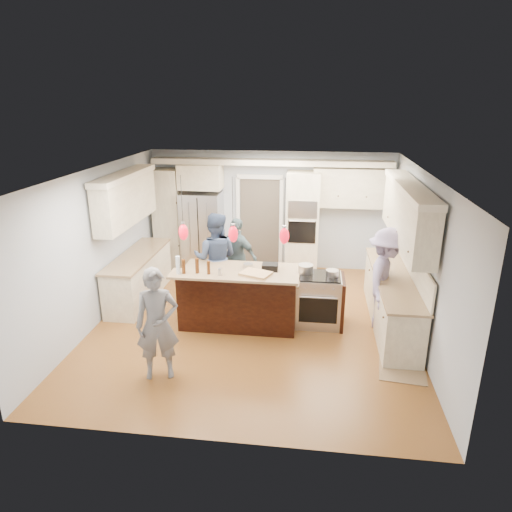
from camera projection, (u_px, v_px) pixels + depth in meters
The scene contains 23 objects.
ground_plane at pixel (254, 323), 8.16m from camera, with size 6.00×6.00×0.00m, color olive.
room_shell at pixel (253, 225), 7.56m from camera, with size 5.54×6.04×2.72m.
refrigerator at pixel (202, 231), 10.52m from camera, with size 0.90×0.70×1.80m, color #B7B7BC.
oven_column at pixel (302, 224), 10.19m from camera, with size 0.72×0.69×2.30m.
back_upper_cabinets at pixel (237, 198), 10.29m from camera, with size 5.30×0.61×2.54m.
right_counter_run at pixel (397, 268), 7.80m from camera, with size 0.64×3.10×2.51m.
left_cabinets at pixel (134, 248), 8.86m from camera, with size 0.64×2.30×2.51m.
kitchen_island at pixel (240, 296), 8.10m from camera, with size 2.10×1.46×1.12m.
island_range at pixel (320, 300), 8.01m from camera, with size 0.82×0.71×0.92m.
pendant_lights at pixel (233, 234), 7.12m from camera, with size 1.75×0.15×1.03m.
person_bar_end at pixel (157, 324), 6.36m from camera, with size 0.60×0.39×1.65m, color slate.
person_far_left at pixel (215, 258), 8.76m from camera, with size 0.87×0.68×1.79m, color #324262.
person_far_right at pixel (237, 257), 9.16m from camera, with size 0.93×0.39×1.58m, color #496066.
person_range_side at pixel (386, 279), 7.76m from camera, with size 1.15×0.66×1.79m, color #9387B6.
floor_rug at pixel (402, 365), 6.87m from camera, with size 0.66×0.97×0.01m, color #947350.
water_bottle at pixel (178, 265), 7.33m from camera, with size 0.07×0.07×0.30m, color silver.
beer_bottle_a at pixel (184, 267), 7.35m from camera, with size 0.06×0.06×0.24m, color #46230C.
beer_bottle_b at pixel (197, 266), 7.37m from camera, with size 0.06×0.06×0.25m, color #46230C.
beer_bottle_c at pixel (209, 268), 7.33m from camera, with size 0.05×0.05×0.22m, color #46230C.
drink_can at pixel (220, 272), 7.30m from camera, with size 0.06×0.06×0.11m, color #B7B7BC.
cutting_board at pixel (256, 273), 7.34m from camera, with size 0.46×0.33×0.04m, color tan.
pot_large at pixel (306, 269), 7.93m from camera, with size 0.26×0.26×0.15m, color #B7B7BC.
pot_small at pixel (332, 273), 7.80m from camera, with size 0.22×0.22×0.11m, color #B7B7BC.
Camera 1 is at (0.98, -7.25, 3.82)m, focal length 32.00 mm.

